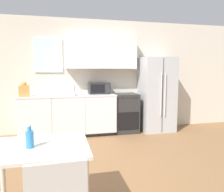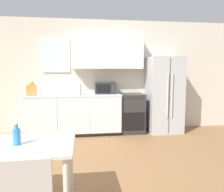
# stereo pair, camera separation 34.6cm
# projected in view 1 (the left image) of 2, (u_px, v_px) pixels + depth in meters

# --- Properties ---
(ground_plane) EXTENTS (12.00, 12.00, 0.00)m
(ground_plane) POSITION_uv_depth(u_px,v_px,m) (95.00, 174.00, 3.14)
(ground_plane) COLOR olive
(wall_back) EXTENTS (12.00, 0.38, 2.70)m
(wall_back) POSITION_uv_depth(u_px,v_px,m) (83.00, 72.00, 5.26)
(wall_back) COLOR beige
(wall_back) RESTS_ON ground_plane
(kitchen_counter) EXTENTS (2.14, 0.66, 0.93)m
(kitchen_counter) POSITION_uv_depth(u_px,v_px,m) (69.00, 115.00, 4.98)
(kitchen_counter) COLOR #333333
(kitchen_counter) RESTS_ON ground_plane
(oven_range) EXTENTS (0.57, 0.62, 0.93)m
(oven_range) POSITION_uv_depth(u_px,v_px,m) (125.00, 113.00, 5.30)
(oven_range) COLOR #2D2D2D
(oven_range) RESTS_ON ground_plane
(refrigerator) EXTENTS (0.79, 0.73, 1.80)m
(refrigerator) POSITION_uv_depth(u_px,v_px,m) (156.00, 94.00, 5.39)
(refrigerator) COLOR silver
(refrigerator) RESTS_ON ground_plane
(kitchen_sink) EXTENTS (0.70, 0.39, 0.25)m
(kitchen_sink) POSITION_uv_depth(u_px,v_px,m) (49.00, 95.00, 4.83)
(kitchen_sink) COLOR #B7BABC
(kitchen_sink) RESTS_ON kitchen_counter
(microwave) EXTENTS (0.49, 0.35, 0.27)m
(microwave) POSITION_uv_depth(u_px,v_px,m) (99.00, 88.00, 5.18)
(microwave) COLOR #282828
(microwave) RESTS_ON kitchen_counter
(coffee_mug) EXTENTS (0.12, 0.08, 0.08)m
(coffee_mug) POSITION_uv_depth(u_px,v_px,m) (81.00, 93.00, 4.85)
(coffee_mug) COLOR white
(coffee_mug) RESTS_ON kitchen_counter
(grocery_bag_0) EXTENTS (0.24, 0.22, 0.32)m
(grocery_bag_0) POSITION_uv_depth(u_px,v_px,m) (24.00, 90.00, 4.58)
(grocery_bag_0) COLOR #DB994C
(grocery_bag_0) RESTS_ON kitchen_counter
(grocery_bag_1) EXTENTS (0.20, 0.18, 0.32)m
(grocery_bag_1) POSITION_uv_depth(u_px,v_px,m) (71.00, 89.00, 4.78)
(grocery_bag_1) COLOR white
(grocery_bag_1) RESTS_ON kitchen_counter
(dining_table) EXTENTS (0.94, 0.77, 0.75)m
(dining_table) POSITION_uv_depth(u_px,v_px,m) (39.00, 159.00, 2.09)
(dining_table) COLOR beige
(dining_table) RESTS_ON ground_plane
(drink_bottle) EXTENTS (0.07, 0.07, 0.22)m
(drink_bottle) POSITION_uv_depth(u_px,v_px,m) (30.00, 138.00, 2.03)
(drink_bottle) COLOR #338CD8
(drink_bottle) RESTS_ON dining_table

